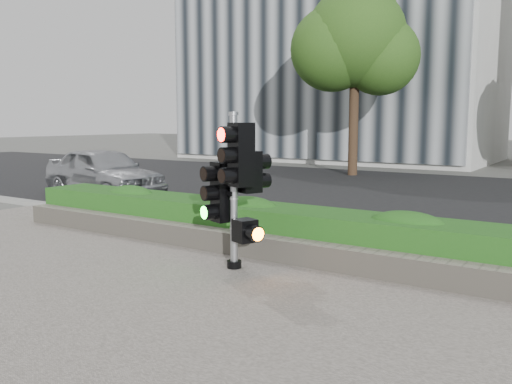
# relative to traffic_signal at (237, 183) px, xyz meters

# --- Properties ---
(ground) EXTENTS (120.00, 120.00, 0.00)m
(ground) POSITION_rel_traffic_signal_xyz_m (0.49, -1.22, -1.24)
(ground) COLOR #51514C
(ground) RESTS_ON ground
(sidewalk) EXTENTS (16.00, 11.00, 0.03)m
(sidewalk) POSITION_rel_traffic_signal_xyz_m (0.49, -3.72, -1.23)
(sidewalk) COLOR #9E9389
(sidewalk) RESTS_ON ground
(road) EXTENTS (60.00, 13.00, 0.02)m
(road) POSITION_rel_traffic_signal_xyz_m (0.49, 8.78, -1.23)
(road) COLOR black
(road) RESTS_ON ground
(curb) EXTENTS (60.00, 0.25, 0.12)m
(curb) POSITION_rel_traffic_signal_xyz_m (0.49, 1.93, -1.18)
(curb) COLOR gray
(curb) RESTS_ON ground
(stone_wall) EXTENTS (12.00, 0.32, 0.34)m
(stone_wall) POSITION_rel_traffic_signal_xyz_m (0.49, 0.68, -1.04)
(stone_wall) COLOR gray
(stone_wall) RESTS_ON sidewalk
(hedge) EXTENTS (12.00, 1.00, 0.68)m
(hedge) POSITION_rel_traffic_signal_xyz_m (0.49, 1.33, -0.87)
(hedge) COLOR green
(hedge) RESTS_ON sidewalk
(building_left) EXTENTS (16.00, 9.00, 15.00)m
(building_left) POSITION_rel_traffic_signal_xyz_m (-8.51, 21.78, 6.26)
(building_left) COLOR #B7B7B2
(building_left) RESTS_ON ground
(tree_left) EXTENTS (4.61, 4.03, 7.34)m
(tree_left) POSITION_rel_traffic_signal_xyz_m (-4.03, 13.34, 3.80)
(tree_left) COLOR black
(tree_left) RESTS_ON ground
(traffic_signal) EXTENTS (0.81, 0.68, 2.19)m
(traffic_signal) POSITION_rel_traffic_signal_xyz_m (0.00, 0.00, 0.00)
(traffic_signal) COLOR black
(traffic_signal) RESTS_ON sidewalk
(car_silver) EXTENTS (4.23, 2.20, 1.37)m
(car_silver) POSITION_rel_traffic_signal_xyz_m (-7.16, 3.82, -0.53)
(car_silver) COLOR #A4A6AB
(car_silver) RESTS_ON road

